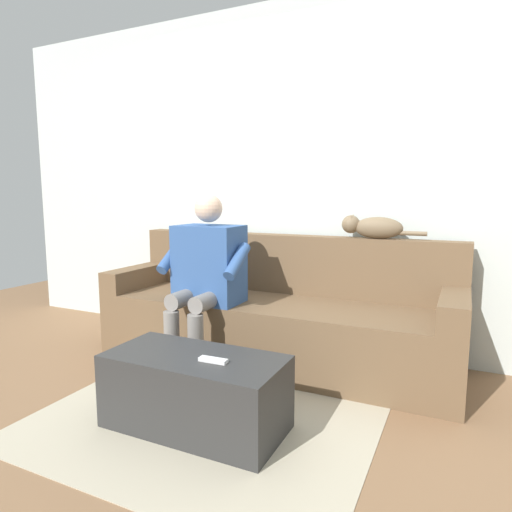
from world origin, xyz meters
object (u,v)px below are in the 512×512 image
object	(u,v)px
couch	(275,319)
person_solo_seated	(206,270)
remote_white	(213,360)
cat_on_backrest	(372,227)
coffee_table	(195,392)

from	to	relation	value
couch	person_solo_seated	bearing A→B (deg)	40.38
couch	remote_white	bearing A→B (deg)	96.80
couch	person_solo_seated	distance (m)	0.62
cat_on_backrest	remote_white	bearing A→B (deg)	70.09
coffee_table	person_solo_seated	size ratio (longest dim) A/B	0.77
coffee_table	person_solo_seated	xyz separation A→B (m)	(0.37, -0.72, 0.48)
couch	coffee_table	distance (m)	1.04
couch	cat_on_backrest	distance (m)	0.93
couch	coffee_table	xyz separation A→B (m)	(0.00, 1.04, -0.11)
couch	cat_on_backrest	size ratio (longest dim) A/B	4.39
couch	person_solo_seated	size ratio (longest dim) A/B	2.10
remote_white	coffee_table	bearing A→B (deg)	-17.19
cat_on_backrest	coffee_table	bearing A→B (deg)	64.80
couch	coffee_table	bearing A→B (deg)	90.00
person_solo_seated	cat_on_backrest	xyz separation A→B (m)	(-0.98, -0.57, 0.28)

